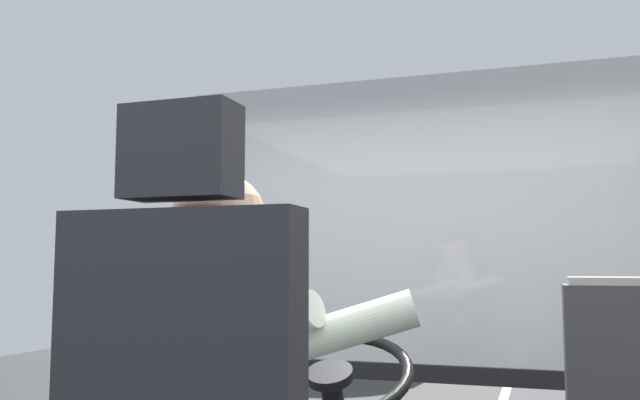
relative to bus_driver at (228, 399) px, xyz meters
name	(u,v)px	position (x,y,z in m)	size (l,w,h in m)	color
ground	(510,381)	(0.09, 9.08, -1.40)	(18.00, 44.00, 0.06)	#373737
bus_driver	(228,399)	(0.00, 0.00, 0.00)	(0.76, 0.53, 0.75)	#332D28
windshield_panel	(424,259)	(0.09, 1.90, 0.32)	(2.50, 0.08, 1.48)	silver
street_tree	(367,172)	(-2.76, 11.78, 2.19)	(2.65, 2.65, 4.92)	#4C3828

